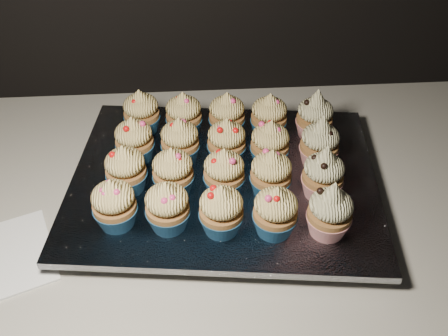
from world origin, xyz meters
name	(u,v)px	position (x,y,z in m)	size (l,w,h in m)	color
cabinet	(246,336)	(0.00, 1.70, 0.43)	(2.40, 0.60, 0.86)	black
worktop	(254,194)	(0.00, 1.70, 0.88)	(2.44, 0.64, 0.04)	beige
napkin	(0,259)	(-0.38, 1.57, 0.90)	(0.14, 0.14, 0.00)	white
baking_tray	(224,186)	(-0.05, 1.69, 0.91)	(0.45, 0.34, 0.02)	black
foil_lining	(224,178)	(-0.05, 1.69, 0.93)	(0.48, 0.38, 0.01)	silver
cupcake_0	(114,204)	(-0.21, 1.60, 0.97)	(0.06, 0.06, 0.08)	#1B5282
cupcake_1	(167,207)	(-0.14, 1.59, 0.97)	(0.06, 0.06, 0.08)	#1B5282
cupcake_2	(221,210)	(-0.06, 1.58, 0.97)	(0.06, 0.06, 0.08)	#1B5282
cupcake_3	(275,212)	(0.01, 1.57, 0.97)	(0.06, 0.06, 0.08)	#1B5282
cupcake_4	(330,212)	(0.09, 1.56, 0.97)	(0.06, 0.06, 0.10)	#A9171E
cupcake_5	(126,170)	(-0.20, 1.67, 0.97)	(0.06, 0.06, 0.08)	#1B5282
cupcake_6	(173,172)	(-0.13, 1.66, 0.97)	(0.06, 0.06, 0.08)	#1B5282
cupcake_7	(224,173)	(-0.05, 1.66, 0.97)	(0.06, 0.06, 0.08)	#1B5282
cupcake_8	(271,174)	(0.02, 1.65, 0.97)	(0.06, 0.06, 0.08)	#1B5282
cupcake_9	(323,174)	(0.09, 1.64, 0.97)	(0.06, 0.06, 0.10)	#A9171E
cupcake_10	(134,141)	(-0.19, 1.74, 0.97)	(0.06, 0.06, 0.08)	#1B5282
cupcake_11	(180,141)	(-0.12, 1.74, 0.97)	(0.06, 0.06, 0.08)	#1B5282
cupcake_12	(227,142)	(-0.05, 1.73, 0.97)	(0.06, 0.06, 0.08)	#1B5282
cupcake_13	(270,144)	(0.02, 1.72, 0.97)	(0.06, 0.06, 0.08)	#1B5282
cupcake_14	(320,143)	(0.10, 1.71, 0.97)	(0.06, 0.06, 0.10)	#A9171E
cupcake_15	(141,113)	(-0.19, 1.82, 0.97)	(0.06, 0.06, 0.08)	#1B5282
cupcake_16	(184,115)	(-0.11, 1.81, 0.97)	(0.06, 0.06, 0.08)	#1B5282
cupcake_17	(227,115)	(-0.04, 1.80, 0.97)	(0.06, 0.06, 0.08)	#1B5282
cupcake_18	(269,117)	(0.03, 1.80, 0.97)	(0.06, 0.06, 0.08)	#1B5282
cupcake_19	(315,117)	(0.11, 1.79, 0.97)	(0.06, 0.06, 0.10)	#A9171E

